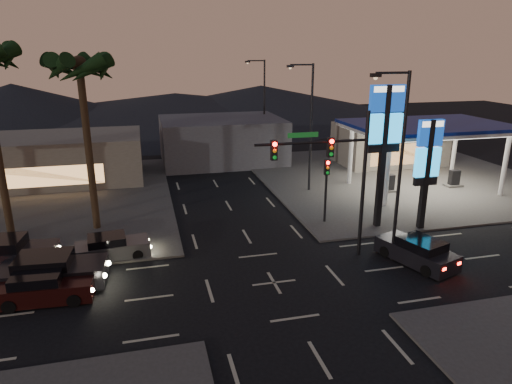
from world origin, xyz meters
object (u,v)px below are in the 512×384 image
object	(u,v)px
pylon_sign_short	(428,158)
traffic_signal_mast	(334,166)
gas_station	(428,128)
car_lane_b_mid	(5,254)
pylon_sign_tall	(385,129)
car_lane_a_front	(51,272)
car_lane_b_front	(111,247)
car_lane_a_mid	(44,287)
suv_station	(417,252)

from	to	relation	value
pylon_sign_short	traffic_signal_mast	world-z (taller)	traffic_signal_mast
gas_station	pylon_sign_short	size ratio (longest dim) A/B	1.74
traffic_signal_mast	car_lane_b_mid	distance (m)	17.77
gas_station	pylon_sign_tall	size ratio (longest dim) A/B	1.36
gas_station	car_lane_b_mid	xyz separation A→B (m)	(-29.17, -6.99, -4.32)
car_lane_a_front	car_lane_b_mid	world-z (taller)	car_lane_a_front
traffic_signal_mast	car_lane_b_front	xyz separation A→B (m)	(-11.62, 2.93, -4.62)
car_lane_a_front	traffic_signal_mast	bearing A→B (deg)	-1.13
traffic_signal_mast	car_lane_b_mid	size ratio (longest dim) A/B	1.55
car_lane_a_mid	car_lane_b_front	xyz separation A→B (m)	(2.75, 3.95, -0.05)
gas_station	car_lane_a_front	world-z (taller)	gas_station
pylon_sign_tall	car_lane_a_front	xyz separation A→B (m)	(-18.98, -3.23, -5.63)
gas_station	pylon_sign_tall	world-z (taller)	pylon_sign_tall
gas_station	car_lane_b_front	bearing A→B (deg)	-163.48
car_lane_b_front	pylon_sign_tall	bearing A→B (deg)	2.02
gas_station	car_lane_b_mid	distance (m)	30.31
pylon_sign_short	car_lane_a_mid	size ratio (longest dim) A/B	1.59
pylon_sign_short	car_lane_b_front	bearing A→B (deg)	178.72
car_lane_b_mid	suv_station	bearing A→B (deg)	-12.68
car_lane_b_mid	car_lane_a_front	bearing A→B (deg)	-45.53
car_lane_a_mid	car_lane_b_front	bearing A→B (deg)	55.17
pylon_sign_short	suv_station	bearing A→B (deg)	-124.97
car_lane_a_front	car_lane_a_mid	xyz separation A→B (m)	(-0.12, -1.30, -0.11)
gas_station	traffic_signal_mast	distance (m)	15.82
pylon_sign_tall	car_lane_b_mid	world-z (taller)	pylon_sign_tall
gas_station	car_lane_b_front	distance (m)	25.29
car_lane_a_front	pylon_sign_short	bearing A→B (deg)	5.93
car_lane_a_mid	gas_station	bearing A→B (deg)	22.51
pylon_sign_short	suv_station	size ratio (longest dim) A/B	1.51
car_lane_a_mid	car_lane_b_mid	bearing A→B (deg)	122.45
pylon_sign_tall	traffic_signal_mast	world-z (taller)	pylon_sign_tall
traffic_signal_mast	suv_station	xyz separation A→B (m)	(4.26, -1.75, -4.56)
car_lane_b_mid	pylon_sign_tall	bearing A→B (deg)	1.30
pylon_sign_tall	traffic_signal_mast	xyz separation A→B (m)	(-4.74, -3.51, -1.17)
gas_station	car_lane_b_mid	bearing A→B (deg)	-166.52
pylon_sign_short	car_lane_b_mid	world-z (taller)	pylon_sign_short
gas_station	suv_station	xyz separation A→B (m)	(-7.98, -11.76, -4.41)
car_lane_a_front	suv_station	bearing A→B (deg)	-6.26
car_lane_b_front	suv_station	world-z (taller)	suv_station
gas_station	car_lane_b_front	world-z (taller)	gas_station
gas_station	pylon_sign_short	distance (m)	9.02
car_lane_a_mid	suv_station	bearing A→B (deg)	-2.25
pylon_sign_short	suv_station	world-z (taller)	pylon_sign_short
car_lane_b_front	suv_station	xyz separation A→B (m)	(15.88, -4.68, 0.06)
pylon_sign_tall	car_lane_a_front	bearing A→B (deg)	-170.34
car_lane_a_front	car_lane_b_front	xyz separation A→B (m)	(2.62, 2.65, -0.16)
car_lane_a_mid	car_lane_b_front	world-z (taller)	car_lane_a_mid
car_lane_a_mid	suv_station	xyz separation A→B (m)	(18.63, -0.73, 0.01)
car_lane_a_mid	car_lane_b_mid	size ratio (longest dim) A/B	0.86
car_lane_a_mid	car_lane_b_mid	distance (m)	4.78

